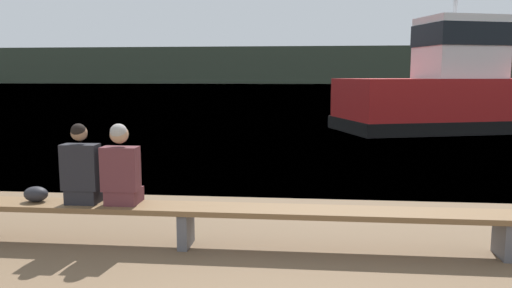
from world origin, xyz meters
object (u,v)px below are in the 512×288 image
object	(u,v)px
person_left	(82,170)
shopping_bag	(36,194)
bench_main	(186,213)
person_right	(121,169)
tugboat_red	(450,95)

from	to	relation	value
person_left	shopping_bag	xyz separation A→B (m)	(-0.62, 0.02, -0.32)
person_left	bench_main	bearing A→B (deg)	-0.20
person_right	shopping_bag	world-z (taller)	person_right
bench_main	person_left	distance (m)	1.37
bench_main	tugboat_red	world-z (taller)	tugboat_red
person_left	tugboat_red	world-z (taller)	tugboat_red
person_right	shopping_bag	size ratio (longest dim) A/B	3.31
person_left	shopping_bag	size ratio (longest dim) A/B	3.29
bench_main	person_left	world-z (taller)	person_left
shopping_bag	bench_main	bearing A→B (deg)	-0.75
bench_main	person_right	xyz separation A→B (m)	(-0.78, 0.00, 0.52)
person_right	person_left	bearing A→B (deg)	179.83
person_right	bench_main	bearing A→B (deg)	-0.22
shopping_bag	person_right	bearing A→B (deg)	-1.12
person_right	shopping_bag	bearing A→B (deg)	178.88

